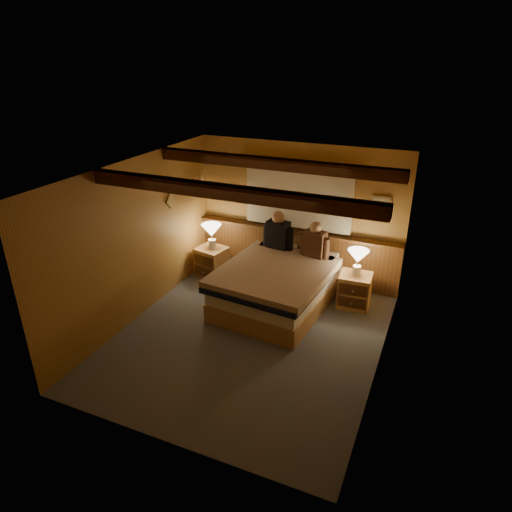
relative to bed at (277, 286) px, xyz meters
The scene contains 19 objects.
floor 1.04m from the bed, 92.47° to the right, with size 4.20×4.20×0.00m, color slate.
ceiling 2.26m from the bed, 92.47° to the right, with size 4.20×4.20×0.00m, color #B58443.
wall_back 1.41m from the bed, 92.13° to the left, with size 3.60×3.60×0.00m, color #B68341.
wall_left 2.25m from the bed, 152.14° to the right, with size 4.20×4.20×0.00m, color #B68341.
wall_right 2.18m from the bed, 28.98° to the right, with size 4.20×4.20×0.00m, color #B68341.
wall_front 3.19m from the bed, 90.78° to the right, with size 3.60×3.60×0.00m, color #B68341.
wainscot 1.07m from the bed, 92.26° to the left, with size 3.60×0.23×0.94m.
curtain_window 1.57m from the bed, 92.28° to the left, with size 2.18×0.09×1.11m.
ceiling_beams 2.12m from the bed, 92.92° to the right, with size 3.60×1.65×0.16m.
coat_rail 2.28m from the bed, 161.12° to the left, with size 0.05×0.55×0.24m.
framed_print 2.08m from the bed, 40.16° to the left, with size 0.30×0.04×0.25m.
bed is the anchor object (origin of this frame).
nightstand_left 1.55m from the bed, 160.04° to the left, with size 0.58×0.54×0.55m.
nightstand_right 1.24m from the bed, 23.60° to the left, with size 0.52×0.47×0.54m.
lamp_left 1.60m from the bed, 160.08° to the left, with size 0.35×0.35×0.46m.
lamp_right 1.33m from the bed, 23.27° to the left, with size 0.33×0.33×0.43m.
person_left 0.97m from the bed, 110.20° to the left, with size 0.55×0.25×0.67m.
person_right 0.94m from the bed, 57.06° to the left, with size 0.50×0.26×0.62m.
duffel_bag 0.99m from the bed, behind, with size 0.46×0.30×0.32m.
Camera 1 is at (2.25, -4.99, 3.77)m, focal length 32.00 mm.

